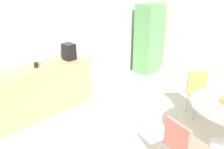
# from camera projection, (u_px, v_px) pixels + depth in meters

# --- Properties ---
(wall_back) EXTENTS (6.00, 0.10, 2.60)m
(wall_back) POSITION_uv_depth(u_px,v_px,m) (53.00, 38.00, 4.60)
(wall_back) COLOR white
(wall_back) RESTS_ON ground_plane
(counter_block) EXTENTS (2.23, 0.60, 0.90)m
(counter_block) POSITION_uv_depth(u_px,v_px,m) (34.00, 92.00, 4.24)
(counter_block) COLOR tan
(counter_block) RESTS_ON ground_plane
(locker_cabinet) EXTENTS (0.60, 0.50, 1.82)m
(locker_cabinet) POSITION_uv_depth(u_px,v_px,m) (148.00, 39.00, 6.10)
(locker_cabinet) COLOR #599959
(locker_cabinet) RESTS_ON ground_plane
(chair_olive) EXTENTS (0.59, 0.59, 0.83)m
(chair_olive) POSITION_uv_depth(u_px,v_px,m) (199.00, 88.00, 4.23)
(chair_olive) COLOR silver
(chair_olive) RESTS_ON ground_plane
(chair_coral) EXTENTS (0.51, 0.51, 0.83)m
(chair_coral) POSITION_uv_depth(u_px,v_px,m) (181.00, 142.00, 2.84)
(chair_coral) COLOR silver
(chair_coral) RESTS_ON ground_plane
(mug_green) EXTENTS (0.13, 0.08, 0.09)m
(mug_green) POSITION_uv_depth(u_px,v_px,m) (36.00, 65.00, 4.16)
(mug_green) COLOR black
(mug_green) RESTS_ON counter_block
(mug_red) EXTENTS (0.13, 0.08, 0.09)m
(mug_red) POSITION_uv_depth(u_px,v_px,m) (66.00, 58.00, 4.53)
(mug_red) COLOR black
(mug_red) RESTS_ON counter_block
(coffee_maker) EXTENTS (0.20, 0.24, 0.32)m
(coffee_maker) POSITION_uv_depth(u_px,v_px,m) (69.00, 52.00, 4.54)
(coffee_maker) COLOR black
(coffee_maker) RESTS_ON counter_block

